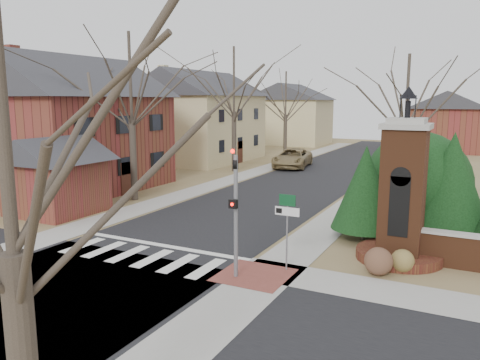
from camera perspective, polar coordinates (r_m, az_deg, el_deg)
The scene contains 27 objects.
ground at distance 18.18m, azimuth -13.71°, elevation -9.77°, with size 120.00×120.00×0.00m, color brown.
main_street at distance 37.17m, azimuth 8.87°, elevation 0.35°, with size 8.00×70.00×0.01m, color black.
cross_street at distance 16.19m, azimuth -20.79°, elevation -12.60°, with size 120.00×8.00×0.01m, color black.
crosswalk_zone at distance 18.75m, azimuth -12.10°, elevation -9.07°, with size 8.00×2.20×0.02m, color silver.
stop_bar at distance 19.87m, azimuth -9.36°, elevation -7.90°, with size 8.00×0.35×0.02m, color silver.
sidewalk_right_main at distance 35.93m, azimuth 16.77°, elevation -0.26°, with size 2.00×60.00×0.02m, color gray.
sidewalk_left at distance 39.07m, azimuth 1.61°, elevation 0.93°, with size 2.00×60.00×0.02m, color gray.
curb_apron at distance 16.47m, azimuth 1.73°, elevation -11.52°, with size 2.40×2.40×0.02m, color brown.
traffic_signal_pole at distance 15.57m, azimuth -0.56°, elevation -2.87°, with size 0.28×0.41×4.50m.
sign_post at distance 16.45m, azimuth 5.74°, elevation -4.51°, with size 0.90×0.07×2.75m.
brick_gate_monument at distance 18.44m, azimuth 19.15°, elevation -2.76°, with size 3.20×3.20×6.47m.
house_brick_left at distance 33.44m, azimuth -19.91°, elevation 6.88°, with size 9.80×11.80×9.42m.
house_stucco_left at distance 47.01m, azimuth -4.97°, elevation 7.99°, with size 9.80×12.80×9.28m.
garage_left at distance 26.65m, azimuth -21.57°, elevation 0.96°, with size 4.80×4.80×4.29m.
house_distant_left at distance 65.23m, azimuth 6.07°, elevation 8.15°, with size 10.80×8.80×8.53m.
house_distant_right at distance 61.03m, azimuth 24.00°, elevation 6.70°, with size 8.80×8.80×7.30m.
evergreen_near at distance 20.65m, azimuth 15.01°, elevation -0.88°, with size 2.80×2.80×4.10m.
evergreen_mid at distance 21.38m, azimuth 24.40°, elevation -0.25°, with size 3.40×3.40×4.70m.
evergreen_mass at distance 22.80m, azimuth 20.77°, elevation 0.05°, with size 4.80×4.80×4.80m, color black.
bare_tree_0 at distance 28.61m, azimuth -13.27°, elevation 12.91°, with size 8.05×8.05×11.15m.
bare_tree_1 at distance 39.47m, azimuth -0.75°, elevation 12.70°, with size 8.40×8.40×11.64m.
bare_tree_2 at distance 51.48m, azimuth 5.62°, elevation 10.84°, with size 7.35×7.35×10.19m.
bare_tree_3 at distance 29.16m, azimuth 19.77°, elevation 10.55°, with size 7.00×7.00×9.70m.
pickup_truck at distance 42.31m, azimuth 6.41°, elevation 2.68°, with size 2.78×6.04×1.68m, color olive.
distant_car at distance 58.47m, azimuth 19.12°, elevation 4.03°, with size 1.55×4.44×1.46m, color #323439.
dry_shrub_left at distance 17.04m, azimuth 16.53°, elevation -9.49°, with size 0.98×0.98×0.98m, color brown.
dry_shrub_right at distance 17.60m, azimuth 19.19°, elevation -9.29°, with size 0.82×0.82×0.82m, color olive.
Camera 1 is at (11.33, -12.90, 5.98)m, focal length 35.00 mm.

